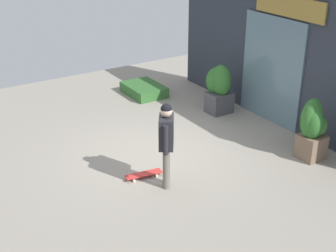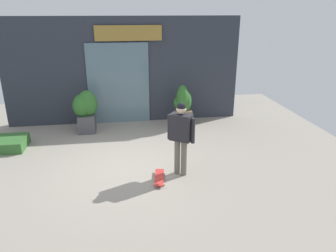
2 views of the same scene
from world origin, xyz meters
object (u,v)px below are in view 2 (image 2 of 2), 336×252
(skateboard, at_px, (159,177))
(planter_box_right, at_px, (85,110))
(skateboarder, at_px, (181,132))
(planter_box_left, at_px, (183,104))

(skateboard, height_order, planter_box_right, planter_box_right)
(skateboarder, distance_m, planter_box_right, 3.84)
(skateboard, relative_size, planter_box_left, 0.57)
(skateboarder, xyz_separation_m, planter_box_right, (-2.31, 3.04, -0.34))
(skateboard, height_order, planter_box_left, planter_box_left)
(planter_box_left, xyz_separation_m, planter_box_right, (-2.99, -0.08, -0.02))
(skateboarder, height_order, planter_box_left, skateboarder)
(skateboarder, distance_m, planter_box_left, 3.21)
(skateboard, distance_m, planter_box_left, 3.59)
(planter_box_right, bearing_deg, skateboarder, -52.75)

